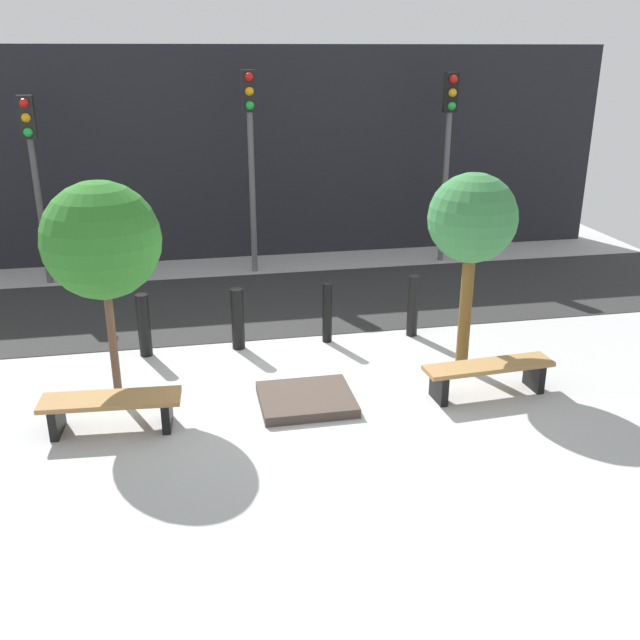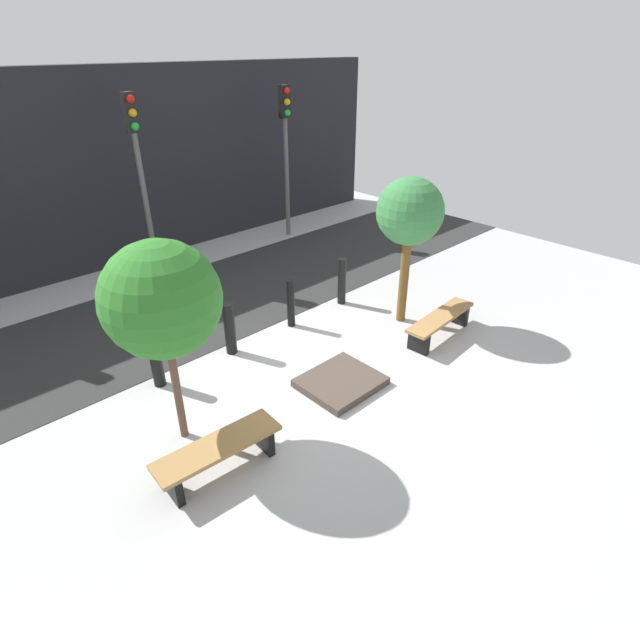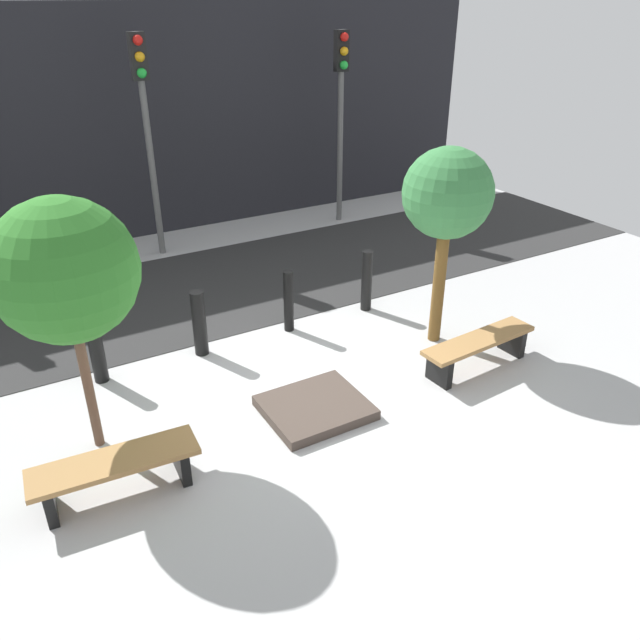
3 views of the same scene
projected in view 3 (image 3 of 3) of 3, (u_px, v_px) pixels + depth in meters
ground_plane at (297, 393)px, 8.04m from camera, size 18.00×18.00×0.00m
road_strip at (199, 291)px, 10.79m from camera, size 18.00×3.54×0.01m
building_facade at (128, 126)px, 12.41m from camera, size 16.20×0.50×4.46m
bench_left at (116, 469)px, 6.30m from camera, size 1.70×0.59×0.43m
bench_right at (478, 346)px, 8.45m from camera, size 1.79×0.52×0.45m
planter_bed at (315, 408)px, 7.65m from camera, size 1.22×1.07×0.13m
tree_behind_left_bench at (64, 271)px, 6.14m from camera, size 1.48×1.48×2.89m
tree_behind_right_bench at (447, 196)px, 8.29m from camera, size 1.23×1.23×2.83m
bollard_far_left at (96, 349)px, 8.08m from camera, size 0.19×0.19×0.97m
bollard_left at (199, 323)px, 8.71m from camera, size 0.20×0.20×0.97m
bollard_center at (289, 301)px, 9.33m from camera, size 0.15×0.15×0.97m
bollard_right at (367, 281)px, 9.94m from camera, size 0.17×0.17×1.01m
traffic_light_mid_west at (145, 109)px, 11.09m from camera, size 0.28×0.27×4.00m
traffic_light_mid_east at (341, 95)px, 12.93m from camera, size 0.28×0.27×3.93m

